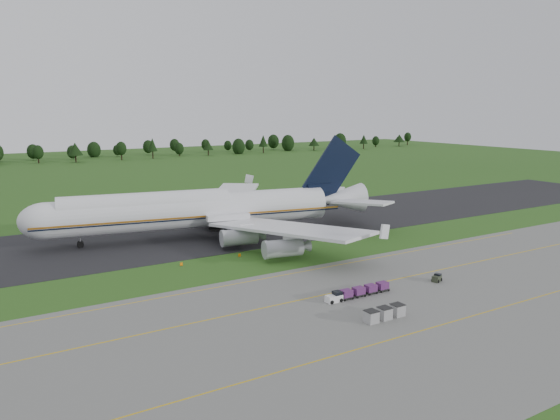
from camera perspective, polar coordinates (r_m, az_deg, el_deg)
ground at (r=105.68m, az=-1.15°, el=-5.21°), size 600.00×600.00×0.00m
apron at (r=79.63m, az=11.45°, el=-10.82°), size 300.00×52.00×0.06m
taxiway at (r=129.91m, az=-7.36°, el=-2.26°), size 300.00×40.00×0.08m
apron_markings at (r=84.53m, az=8.19°, el=-9.39°), size 300.00×30.20×0.01m
tree_line at (r=314.10m, az=-21.44°, el=5.74°), size 527.10×21.57×11.88m
aircraft at (r=123.67m, az=-8.27°, el=0.06°), size 79.89×76.41×22.34m
baggage_train at (r=86.15m, az=8.07°, el=-8.46°), size 11.83×1.51×1.45m
utility_cart at (r=96.21m, az=16.06°, el=-6.90°), size 2.11×1.69×1.01m
uld_row at (r=78.10m, az=10.88°, el=-10.54°), size 6.51×1.71×1.69m
edge_markers at (r=105.45m, az=-7.19°, el=-5.17°), size 12.60×0.30×0.60m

